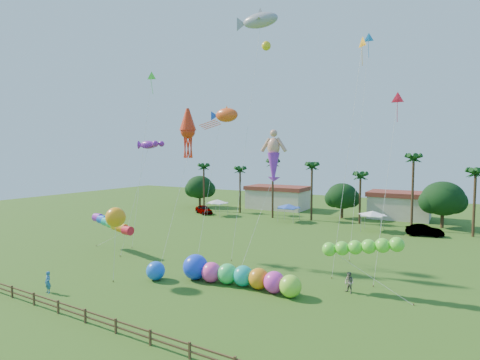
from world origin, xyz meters
The scene contains 23 objects.
ground centered at (0.00, 0.00, 0.00)m, with size 160.00×160.00×0.00m, color #285116.
tree_line centered at (3.57, 44.00, 4.28)m, with size 69.46×8.91×11.00m.
buildings_row centered at (-3.09, 50.00, 2.00)m, with size 35.00×7.00×4.00m.
tent_row centered at (-6.00, 36.33, 2.75)m, with size 31.00×4.00×0.60m.
fence centered at (0.00, -6.00, 0.61)m, with size 36.12×0.12×1.00m.
car_a centered at (-23.54, 36.52, 0.83)m, with size 1.96×4.87×1.66m, color #4C4C54.
car_b centered at (15.06, 36.04, 0.80)m, with size 1.69×4.85×1.60m, color #4C4C54.
spectator_a centered at (-10.53, -3.88, 0.90)m, with size 0.66×0.43×1.81m, color teal.
spectator_b centered at (11.28, 8.74, 0.88)m, with size 0.85×0.66×1.76m, color gray.
caterpillar_inflatable centered at (2.17, 5.42, 0.97)m, with size 11.42×2.82×2.32m.
blue_ball centered at (-4.96, 3.05, 0.86)m, with size 1.72×1.72×1.72m, color blue.
rainbow_tube centered at (-15.19, 7.52, 2.94)m, with size 8.90×2.85×3.47m.
green_worm centered at (9.50, 8.90, 3.45)m, with size 10.02×2.16×4.16m.
orange_ball_kite centered at (-7.98, 1.20, 5.85)m, with size 2.35×2.35×6.76m.
merman_kite centered at (2.40, 12.73, 11.05)m, with size 3.09×4.49×13.62m.
fish_kite centered at (-4.05, 13.98, 15.99)m, with size 4.43×6.67×16.88m.
shark_kite centered at (-1.60, 17.42, 27.04)m, with size 6.27×7.75×28.10m.
squid_kite centered at (-7.30, 11.02, 14.11)m, with size 2.42×5.30×16.75m.
lobster_kite centered at (-12.67, 10.32, 12.67)m, with size 3.77×4.70×13.36m.
delta_kite_red centered at (13.80, 14.83, 16.40)m, with size 1.74×3.80×17.26m.
delta_kite_yellow centered at (10.54, 14.81, 21.69)m, with size 2.20×3.80×22.71m.
delta_kite_green centered at (-15.36, 13.91, 21.11)m, with size 1.32×4.06×22.09m.
delta_kite_blue centered at (9.72, 21.69, 23.94)m, with size 1.40×3.93×25.05m.
Camera 1 is at (18.72, -22.22, 11.61)m, focal length 28.00 mm.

